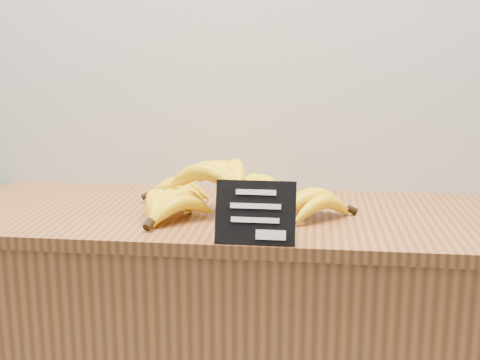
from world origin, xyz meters
TOP-DOWN VIEW (x-y plane):
  - counter_top at (-0.14, 2.75)m, footprint 1.46×0.54m
  - chalkboard_sign at (-0.08, 2.51)m, footprint 0.17×0.05m
  - banana_pile at (-0.18, 2.73)m, footprint 0.58×0.37m

SIDE VIEW (x-z plane):
  - counter_top at x=-0.14m, z-range 0.90..0.93m
  - banana_pile at x=-0.18m, z-range 0.91..1.05m
  - chalkboard_sign at x=-0.08m, z-range 0.93..1.06m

